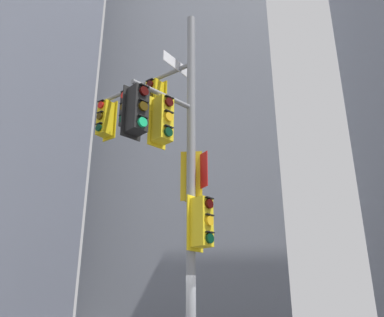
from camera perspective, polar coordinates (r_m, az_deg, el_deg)
The scene contains 2 objects.
building_mid_block at distance 39.18m, azimuth -0.26°, elevation 6.33°, with size 14.03×14.03×39.68m, color #9399A3.
signal_pole_assembly at distance 9.28m, azimuth -4.32°, elevation 1.71°, with size 3.31×3.26×8.84m.
Camera 1 is at (0.55, -8.27, 1.80)m, focal length 37.62 mm.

